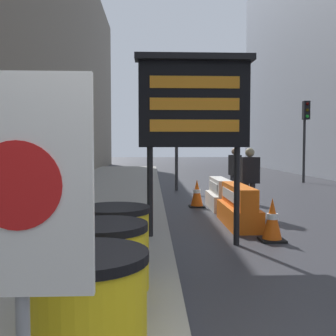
# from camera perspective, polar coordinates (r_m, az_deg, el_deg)

# --- Properties ---
(barrel_drum_foreground) EXTENTS (0.76, 0.76, 0.87)m
(barrel_drum_foreground) POSITION_cam_1_polar(r_m,az_deg,el_deg) (2.59, -11.70, -21.14)
(barrel_drum_foreground) COLOR yellow
(barrel_drum_foreground) RESTS_ON sidewalk_left
(barrel_drum_middle) EXTENTS (0.76, 0.76, 0.87)m
(barrel_drum_middle) POSITION_cam_1_polar(r_m,az_deg,el_deg) (3.41, -9.49, -15.07)
(barrel_drum_middle) COLOR yellow
(barrel_drum_middle) RESTS_ON sidewalk_left
(barrel_drum_back) EXTENTS (0.76, 0.76, 0.87)m
(barrel_drum_back) POSITION_cam_1_polar(r_m,az_deg,el_deg) (4.26, -7.79, -11.37)
(barrel_drum_back) COLOR yellow
(barrel_drum_back) RESTS_ON sidewalk_left
(warning_sign) EXTENTS (0.61, 0.08, 1.81)m
(warning_sign) POSITION_cam_1_polar(r_m,az_deg,el_deg) (1.75, -20.77, -6.07)
(warning_sign) COLOR gray
(warning_sign) RESTS_ON sidewalk_left
(message_board) EXTENTS (1.95, 0.36, 3.16)m
(message_board) POSITION_cam_1_polar(r_m,az_deg,el_deg) (6.59, 3.79, 9.13)
(message_board) COLOR black
(message_board) RESTS_ON ground_plane
(jersey_barrier_orange_far) EXTENTS (0.59, 1.96, 0.85)m
(jersey_barrier_orange_far) POSITION_cam_1_polar(r_m,az_deg,el_deg) (8.49, 10.16, -5.67)
(jersey_barrier_orange_far) COLOR orange
(jersey_barrier_orange_far) RESTS_ON ground_plane
(jersey_barrier_white) EXTENTS (0.58, 1.65, 0.81)m
(jersey_barrier_white) POSITION_cam_1_polar(r_m,az_deg,el_deg) (10.69, 7.53, -3.94)
(jersey_barrier_white) COLOR silver
(jersey_barrier_white) RESTS_ON ground_plane
(traffic_cone_near) EXTENTS (0.43, 0.43, 0.77)m
(traffic_cone_near) POSITION_cam_1_polar(r_m,az_deg,el_deg) (10.87, 4.22, -3.70)
(traffic_cone_near) COLOR black
(traffic_cone_near) RESTS_ON ground_plane
(traffic_cone_mid) EXTENTS (0.43, 0.43, 0.76)m
(traffic_cone_mid) POSITION_cam_1_polar(r_m,az_deg,el_deg) (7.22, 14.89, -7.28)
(traffic_cone_mid) COLOR black
(traffic_cone_mid) RESTS_ON ground_plane
(traffic_light_near_curb) EXTENTS (0.28, 0.44, 4.18)m
(traffic_light_near_curb) POSITION_cam_1_polar(r_m,az_deg,el_deg) (14.90, 1.28, 8.35)
(traffic_light_near_curb) COLOR #2D2D30
(traffic_light_near_curb) RESTS_ON ground_plane
(traffic_light_far_side) EXTENTS (0.28, 0.44, 3.74)m
(traffic_light_far_side) POSITION_cam_1_polar(r_m,az_deg,el_deg) (19.14, 19.32, 6.10)
(traffic_light_far_side) COLOR #2D2D30
(traffic_light_far_side) RESTS_ON ground_plane
(pedestrian_worker) EXTENTS (0.45, 0.29, 1.64)m
(pedestrian_worker) POSITION_cam_1_polar(r_m,az_deg,el_deg) (9.57, 11.75, -1.13)
(pedestrian_worker) COLOR #333338
(pedestrian_worker) RESTS_ON ground_plane
(pedestrian_passerby) EXTENTS (0.34, 0.47, 1.63)m
(pedestrian_passerby) POSITION_cam_1_polar(r_m,az_deg,el_deg) (12.20, 9.68, -0.24)
(pedestrian_passerby) COLOR #333338
(pedestrian_passerby) RESTS_ON ground_plane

